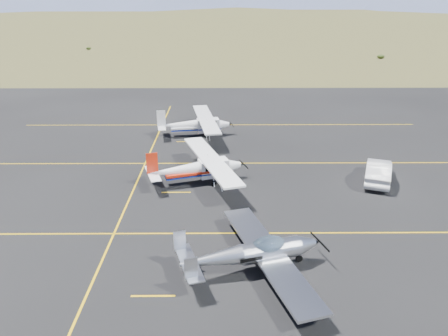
% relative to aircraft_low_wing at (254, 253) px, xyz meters
% --- Properties ---
extents(ground, '(1600.00, 1600.00, 0.00)m').
position_rel_aircraft_low_wing_xyz_m(ground, '(-1.68, 1.56, -1.01)').
color(ground, '#383D1C').
rests_on(ground, ground).
extents(apron, '(72.00, 72.00, 0.02)m').
position_rel_aircraft_low_wing_xyz_m(apron, '(-1.68, 8.56, -1.01)').
color(apron, black).
rests_on(apron, ground).
extents(aircraft_low_wing, '(7.13, 9.68, 2.11)m').
position_rel_aircraft_low_wing_xyz_m(aircraft_low_wing, '(0.00, 0.00, 0.00)').
color(aircraft_low_wing, silver).
rests_on(aircraft_low_wing, apron).
extents(aircraft_cessna, '(7.04, 10.19, 2.61)m').
position_rel_aircraft_low_wing_xyz_m(aircraft_cessna, '(-3.31, 10.75, 0.15)').
color(aircraft_cessna, white).
rests_on(aircraft_cessna, apron).
extents(aircraft_plain, '(6.26, 10.33, 2.60)m').
position_rel_aircraft_low_wing_xyz_m(aircraft_plain, '(-4.04, 21.87, 0.15)').
color(aircraft_plain, silver).
rests_on(aircraft_plain, apron).
extents(sedan, '(3.23, 5.09, 1.58)m').
position_rel_aircraft_low_wing_xyz_m(sedan, '(9.68, 10.84, -0.21)').
color(sedan, silver).
rests_on(sedan, apron).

